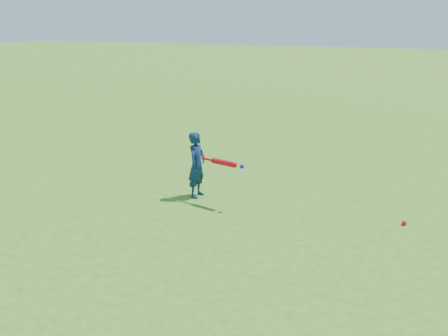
{
  "coord_description": "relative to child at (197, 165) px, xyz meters",
  "views": [
    {
      "loc": [
        2.44,
        -6.36,
        2.58
      ],
      "look_at": [
        -0.17,
        -0.14,
        0.53
      ],
      "focal_mm": 40.0,
      "sensor_mm": 36.0,
      "label": 1
    }
  ],
  "objects": [
    {
      "name": "child",
      "position": [
        0.0,
        0.0,
        0.0
      ],
      "size": [
        0.24,
        0.36,
        0.98
      ],
      "primitive_type": "imported",
      "rotation": [
        0.0,
        0.0,
        1.55
      ],
      "color": "#0F2448",
      "rests_on": "ground"
    },
    {
      "name": "ground",
      "position": [
        0.65,
        0.02,
        -0.49
      ],
      "size": [
        80.0,
        80.0,
        0.0
      ],
      "primitive_type": "plane",
      "color": "#396F1A",
      "rests_on": "ground"
    },
    {
      "name": "ground_ball_red",
      "position": [
        2.94,
        0.05,
        -0.46
      ],
      "size": [
        0.06,
        0.06,
        0.06
      ],
      "primitive_type": "sphere",
      "color": "red",
      "rests_on": "ground"
    },
    {
      "name": "bat_swing",
      "position": [
        0.53,
        -0.18,
        0.14
      ],
      "size": [
        0.7,
        0.23,
        0.08
      ],
      "rotation": [
        0.0,
        0.0,
        -0.25
      ],
      "color": "red",
      "rests_on": "ground"
    }
  ]
}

